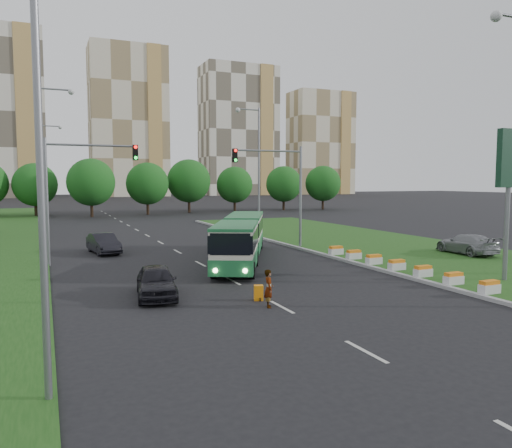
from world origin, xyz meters
name	(u,v)px	position (x,y,z in m)	size (l,w,h in m)	color
ground	(283,277)	(0.00, 0.00, 0.00)	(360.00, 360.00, 0.00)	black
grass_median	(384,246)	(13.00, 8.00, 0.07)	(14.00, 60.00, 0.15)	#1A4513
median_kerb	(309,251)	(6.05, 8.00, 0.09)	(0.30, 60.00, 0.18)	gray
lane_markings	(156,240)	(-3.00, 20.00, 0.00)	(0.20, 100.00, 0.01)	#B2B2AB
flower_planters	(397,265)	(6.70, -1.40, 0.45)	(1.10, 13.70, 0.60)	silver
traffic_mast_median	(282,181)	(4.78, 10.00, 5.35)	(5.76, 0.32, 8.00)	slate
traffic_mast_left	(74,181)	(-10.38, 9.00, 5.35)	(5.76, 0.32, 8.00)	slate
street_lamps	(183,171)	(-3.00, 10.00, 6.00)	(36.00, 60.00, 12.00)	slate
tree_line	(190,186)	(10.00, 55.00, 4.50)	(120.00, 8.00, 9.00)	#164C14
apartment_tower_ceast	(128,122)	(15.00, 150.00, 25.00)	(25.00, 15.00, 50.00)	beige
apartment_tower_east	(238,131)	(55.00, 150.00, 23.50)	(27.00, 15.00, 47.00)	beige
midrise_east	(320,144)	(90.00, 150.00, 20.00)	(24.00, 14.00, 40.00)	beige
articulated_bus	(237,238)	(-0.40, 6.23, 1.52)	(2.36, 15.12, 2.49)	beige
car_left_near	(156,281)	(-7.53, -2.12, 0.74)	(1.75, 4.35, 1.48)	black
car_left_far	(104,243)	(-8.23, 13.26, 0.74)	(1.56, 4.47, 1.47)	black
car_median	(467,244)	(15.43, 1.84, 0.86)	(1.99, 4.91, 1.42)	gray
pedestrian	(269,288)	(-3.53, -5.81, 0.81)	(0.59, 0.39, 1.62)	gray
shopping_trolley	(259,293)	(-3.44, -4.51, 0.34)	(0.40, 0.42, 0.68)	orange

